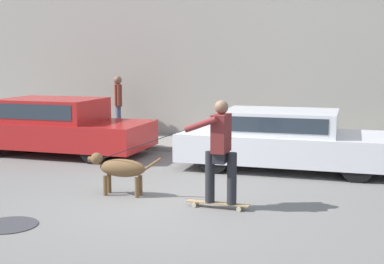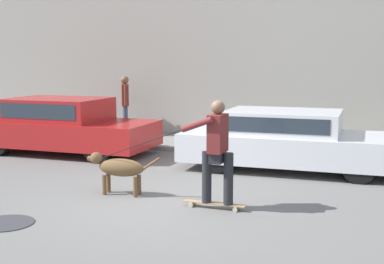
{
  "view_description": "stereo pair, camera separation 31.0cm",
  "coord_description": "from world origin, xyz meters",
  "px_view_note": "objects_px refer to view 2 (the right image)",
  "views": [
    {
      "loc": [
        2.84,
        -7.53,
        2.25
      ],
      "look_at": [
        -0.16,
        1.26,
        0.95
      ],
      "focal_mm": 50.0,
      "sensor_mm": 36.0,
      "label": 1
    },
    {
      "loc": [
        3.13,
        -7.43,
        2.25
      ],
      "look_at": [
        -0.16,
        1.26,
        0.95
      ],
      "focal_mm": 50.0,
      "sensor_mm": 36.0,
      "label": 2
    }
  ],
  "objects_px": {
    "dog": "(119,168)",
    "skateboarder": "(217,148)",
    "pedestrian_with_bag": "(125,102)",
    "parked_car_0": "(63,126)",
    "parked_car_1": "(289,141)"
  },
  "relations": [
    {
      "from": "dog",
      "to": "skateboarder",
      "type": "bearing_deg",
      "value": 168.32
    },
    {
      "from": "pedestrian_with_bag",
      "to": "dog",
      "type": "bearing_deg",
      "value": -94.69
    },
    {
      "from": "skateboarder",
      "to": "pedestrian_with_bag",
      "type": "relative_size",
      "value": 1.6
    },
    {
      "from": "parked_car_0",
      "to": "parked_car_1",
      "type": "bearing_deg",
      "value": -1.42
    },
    {
      "from": "parked_car_0",
      "to": "dog",
      "type": "xyz_separation_m",
      "value": [
        3.09,
        -2.97,
        -0.19
      ]
    },
    {
      "from": "parked_car_1",
      "to": "dog",
      "type": "height_order",
      "value": "parked_car_1"
    },
    {
      "from": "parked_car_1",
      "to": "dog",
      "type": "bearing_deg",
      "value": -129.04
    },
    {
      "from": "parked_car_0",
      "to": "parked_car_1",
      "type": "height_order",
      "value": "parked_car_0"
    },
    {
      "from": "dog",
      "to": "pedestrian_with_bag",
      "type": "bearing_deg",
      "value": -67.44
    },
    {
      "from": "parked_car_0",
      "to": "pedestrian_with_bag",
      "type": "relative_size",
      "value": 2.61
    },
    {
      "from": "dog",
      "to": "skateboarder",
      "type": "relative_size",
      "value": 0.48
    },
    {
      "from": "parked_car_0",
      "to": "skateboarder",
      "type": "distance_m",
      "value": 5.83
    },
    {
      "from": "dog",
      "to": "skateboarder",
      "type": "xyz_separation_m",
      "value": [
        1.77,
        -0.23,
        0.48
      ]
    },
    {
      "from": "dog",
      "to": "parked_car_0",
      "type": "bearing_deg",
      "value": -48.09
    },
    {
      "from": "parked_car_0",
      "to": "dog",
      "type": "height_order",
      "value": "parked_car_0"
    }
  ]
}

